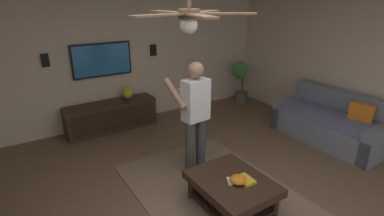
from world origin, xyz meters
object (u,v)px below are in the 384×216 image
(person_standing, at_px, (195,112))
(ceiling_fan, at_px, (190,17))
(bowl, at_px, (238,180))
(coffee_table, at_px, (232,187))
(book, at_px, (245,180))
(media_console, at_px, (112,116))
(wall_speaker_left, at_px, (153,50))
(tv, at_px, (102,60))
(potted_plant_tall, at_px, (241,75))
(vase_round, at_px, (128,93))
(couch, at_px, (330,124))
(wall_speaker_right, at_px, (45,60))
(remote_white, at_px, (229,181))

(person_standing, xyz_separation_m, ceiling_fan, (-0.88, 0.64, 1.34))
(bowl, distance_m, ceiling_fan, 1.92)
(coffee_table, bearing_deg, book, -134.07)
(media_console, relative_size, wall_speaker_left, 7.73)
(bowl, relative_size, book, 0.91)
(tv, distance_m, potted_plant_tall, 3.25)
(media_console, bearing_deg, coffee_table, 8.50)
(book, bearing_deg, wall_speaker_left, 174.43)
(book, bearing_deg, vase_round, -173.80)
(tv, distance_m, wall_speaker_left, 1.07)
(tv, bearing_deg, media_console, 0.00)
(media_console, distance_m, vase_round, 0.54)
(tv, height_order, potted_plant_tall, tv)
(couch, xyz_separation_m, wall_speaker_right, (2.82, 4.08, 1.10))
(coffee_table, distance_m, remote_white, 0.13)
(person_standing, bearing_deg, tv, 8.03)
(potted_plant_tall, relative_size, remote_white, 6.71)
(media_console, distance_m, wall_speaker_left, 1.58)
(person_standing, distance_m, remote_white, 1.12)
(bowl, bearing_deg, potted_plant_tall, -41.72)
(media_console, distance_m, remote_white, 3.09)
(bowl, relative_size, remote_white, 1.34)
(media_console, height_order, book, media_console)
(person_standing, xyz_separation_m, wall_speaker_right, (2.34, 1.51, 0.49))
(couch, relative_size, ceiling_fan, 1.59)
(book, bearing_deg, ceiling_fan, -102.71)
(bowl, relative_size, ceiling_fan, 0.17)
(couch, xyz_separation_m, remote_white, (-0.50, 2.73, 0.09))
(tv, height_order, wall_speaker_right, tv)
(coffee_table, bearing_deg, vase_round, 1.44)
(couch, xyz_separation_m, vase_round, (2.60, 2.75, 0.34))
(remote_white, bearing_deg, coffee_table, -43.02)
(coffee_table, bearing_deg, person_standing, -5.71)
(tv, height_order, vase_round, tv)
(coffee_table, bearing_deg, ceiling_fan, 82.01)
(coffee_table, xyz_separation_m, wall_speaker_right, (3.30, 1.41, 1.13))
(person_standing, height_order, remote_white, person_standing)
(ceiling_fan, bearing_deg, wall_speaker_right, 15.10)
(ceiling_fan, bearing_deg, coffee_table, -97.99)
(wall_speaker_right, bearing_deg, remote_white, -157.85)
(media_console, xyz_separation_m, wall_speaker_right, (0.25, 0.96, 1.15))
(couch, relative_size, wall_speaker_left, 8.66)
(media_console, relative_size, vase_round, 7.73)
(tv, xyz_separation_m, person_standing, (-2.32, -0.55, -0.40))
(couch, relative_size, wall_speaker_right, 8.66)
(media_console, relative_size, potted_plant_tall, 1.69)
(remote_white, distance_m, vase_round, 3.11)
(media_console, xyz_separation_m, remote_white, (-3.06, -0.39, 0.14))
(media_console, relative_size, ceiling_fan, 1.42)
(book, xyz_separation_m, wall_speaker_left, (3.40, -0.50, 0.99))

